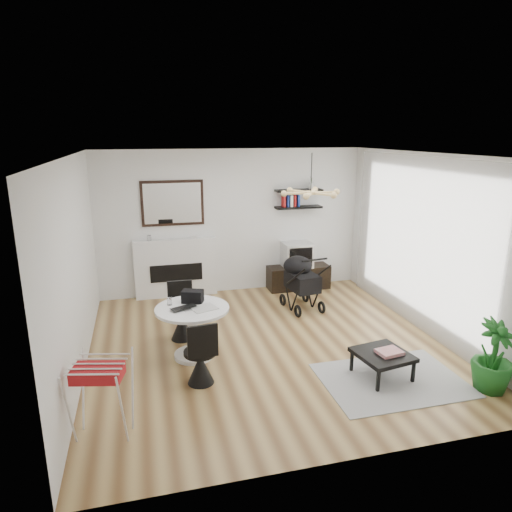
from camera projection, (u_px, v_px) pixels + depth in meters
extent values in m
plane|color=brown|center=(268.00, 345.00, 6.60)|extent=(5.00, 5.00, 0.00)
plane|color=white|center=(270.00, 155.00, 5.90)|extent=(5.00, 5.00, 0.00)
plane|color=white|center=(233.00, 222.00, 8.59)|extent=(5.00, 0.00, 5.00)
plane|color=white|center=(75.00, 268.00, 5.65)|extent=(0.00, 5.00, 5.00)
plane|color=white|center=(429.00, 245.00, 6.85)|extent=(0.00, 5.00, 5.00)
cube|color=white|center=(415.00, 242.00, 7.01)|extent=(0.04, 3.60, 2.60)
cube|color=white|center=(176.00, 268.00, 8.46)|extent=(1.50, 0.15, 1.10)
cube|color=black|center=(176.00, 272.00, 8.42)|extent=(0.95, 0.06, 0.32)
cube|color=black|center=(173.00, 203.00, 8.21)|extent=(1.12, 0.03, 0.82)
cube|color=white|center=(173.00, 203.00, 8.19)|extent=(1.02, 0.01, 0.72)
cube|color=black|center=(298.00, 207.00, 8.70)|extent=(0.90, 0.25, 0.04)
cube|color=black|center=(299.00, 190.00, 8.62)|extent=(0.90, 0.25, 0.04)
cube|color=black|center=(298.00, 277.00, 8.98)|extent=(1.21, 0.42, 0.45)
cube|color=silver|center=(297.00, 254.00, 8.84)|extent=(0.55, 0.48, 0.48)
cube|color=black|center=(301.00, 258.00, 8.63)|extent=(0.46, 0.01, 0.38)
cylinder|color=white|center=(194.00, 355.00, 6.26)|extent=(0.53, 0.53, 0.06)
cylinder|color=white|center=(193.00, 332.00, 6.17)|extent=(0.13, 0.13, 0.63)
cylinder|color=white|center=(192.00, 309.00, 6.08)|extent=(0.99, 0.99, 0.04)
imported|color=black|center=(185.00, 309.00, 5.98)|extent=(0.40, 0.34, 0.03)
cube|color=black|center=(193.00, 296.00, 6.24)|extent=(0.33, 0.26, 0.17)
cube|color=beige|center=(204.00, 308.00, 6.04)|extent=(0.39, 0.36, 0.01)
cylinder|color=white|center=(169.00, 301.00, 6.16)|extent=(0.06, 0.06, 0.10)
cylinder|color=black|center=(181.00, 313.00, 6.71)|extent=(0.41, 0.41, 0.05)
cone|color=black|center=(182.00, 327.00, 6.77)|extent=(0.33, 0.33, 0.39)
cube|color=black|center=(180.00, 294.00, 6.82)|extent=(0.37, 0.05, 0.42)
cylinder|color=black|center=(200.00, 352.00, 5.51)|extent=(0.40, 0.40, 0.05)
cone|color=black|center=(201.00, 368.00, 5.57)|extent=(0.33, 0.33, 0.38)
cube|color=black|center=(203.00, 341.00, 5.29)|extent=(0.36, 0.07, 0.41)
cube|color=maroon|center=(99.00, 371.00, 4.45)|extent=(0.52, 0.38, 0.13)
cube|color=black|center=(302.00, 281.00, 7.85)|extent=(0.50, 0.68, 0.29)
ellipsoid|color=black|center=(298.00, 266.00, 7.96)|extent=(0.50, 0.50, 0.35)
cylinder|color=black|center=(315.00, 260.00, 7.37)|extent=(0.46, 0.09, 0.03)
torus|color=black|center=(283.00, 300.00, 8.13)|extent=(0.08, 0.22, 0.22)
torus|color=black|center=(305.00, 296.00, 8.30)|extent=(0.08, 0.22, 0.22)
torus|color=black|center=(298.00, 311.00, 7.61)|extent=(0.08, 0.22, 0.22)
torus|color=black|center=(322.00, 307.00, 7.78)|extent=(0.08, 0.22, 0.22)
cube|color=gray|center=(392.00, 380.00, 5.66)|extent=(1.73, 1.25, 0.01)
cube|color=black|center=(383.00, 355.00, 5.68)|extent=(0.71, 0.71, 0.05)
cube|color=black|center=(378.00, 381.00, 5.38)|extent=(0.04, 0.04, 0.27)
cube|color=black|center=(413.00, 372.00, 5.59)|extent=(0.04, 0.04, 0.27)
cube|color=black|center=(352.00, 361.00, 5.85)|extent=(0.04, 0.04, 0.27)
cube|color=black|center=(385.00, 353.00, 6.06)|extent=(0.04, 0.04, 0.27)
cube|color=#C53139|center=(389.00, 352.00, 5.64)|extent=(0.33, 0.27, 0.04)
imported|color=#1B5F1D|center=(494.00, 356.00, 5.36)|extent=(0.62, 0.62, 0.87)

